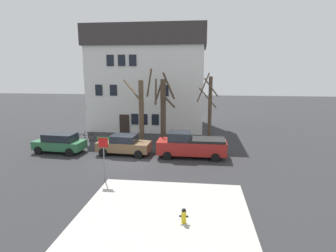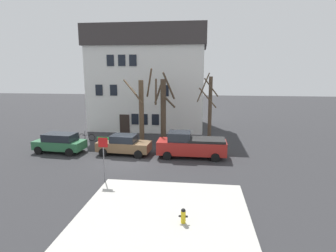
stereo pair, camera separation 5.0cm
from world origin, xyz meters
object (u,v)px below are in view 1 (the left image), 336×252
(pickup_truck_red, at_px, (191,145))
(building_main, at_px, (149,78))
(tree_bare_far, at_px, (209,108))
(tree_bare_mid, at_px, (163,108))
(car_green_wagon, at_px, (60,143))
(bicycle_leaning, at_px, (87,137))
(car_brown_sedan, at_px, (124,145))
(tree_bare_near, at_px, (141,109))
(fire_hydrant, at_px, (184,215))
(street_sign_pole, at_px, (104,151))

(pickup_truck_red, bearing_deg, building_main, 115.03)
(building_main, distance_m, tree_bare_far, 10.60)
(building_main, xyz_separation_m, tree_bare_far, (7.21, -7.32, -2.60))
(building_main, height_order, pickup_truck_red, building_main)
(building_main, height_order, tree_bare_mid, building_main)
(car_green_wagon, xyz_separation_m, bicycle_leaning, (0.65, 4.11, -0.50))
(tree_bare_mid, distance_m, car_brown_sedan, 6.09)
(tree_bare_near, xyz_separation_m, fire_hydrant, (4.99, -14.14, -2.85))
(street_sign_pole, bearing_deg, bicycle_leaning, 118.60)
(tree_bare_far, bearing_deg, car_green_wagon, -159.28)
(pickup_truck_red, bearing_deg, fire_hydrant, -89.67)
(tree_bare_near, distance_m, tree_bare_far, 6.53)
(tree_bare_far, height_order, car_green_wagon, tree_bare_far)
(tree_bare_near, distance_m, pickup_truck_red, 6.75)
(building_main, height_order, street_sign_pole, building_main)
(car_brown_sedan, relative_size, fire_hydrant, 6.42)
(car_brown_sedan, relative_size, street_sign_pole, 1.56)
(car_brown_sedan, distance_m, fire_hydrant, 11.74)
(building_main, distance_m, pickup_truck_red, 14.31)
(tree_bare_far, xyz_separation_m, bicycle_leaning, (-12.12, -0.72, -3.07))
(building_main, xyz_separation_m, street_sign_pole, (0.44, -17.86, -4.01))
(tree_bare_far, relative_size, fire_hydrant, 9.54)
(fire_hydrant, bearing_deg, car_brown_sedan, 118.83)
(tree_bare_mid, distance_m, car_green_wagon, 9.98)
(fire_hydrant, relative_size, bicycle_leaning, 0.40)
(tree_bare_near, bearing_deg, bicycle_leaning, 178.70)
(tree_bare_near, distance_m, car_green_wagon, 7.85)
(tree_bare_near, xyz_separation_m, car_green_wagon, (-6.30, -3.98, -2.47))
(tree_bare_mid, height_order, street_sign_pole, tree_bare_mid)
(car_brown_sedan, distance_m, bicycle_leaning, 6.40)
(tree_bare_far, bearing_deg, car_brown_sedan, -146.58)
(tree_bare_mid, distance_m, pickup_truck_red, 6.26)
(tree_bare_mid, height_order, fire_hydrant, tree_bare_mid)
(tree_bare_mid, distance_m, fire_hydrant, 15.71)
(tree_bare_far, height_order, pickup_truck_red, tree_bare_far)
(car_brown_sedan, distance_m, pickup_truck_red, 5.61)
(tree_bare_mid, relative_size, bicycle_leaning, 3.88)
(bicycle_leaning, bearing_deg, tree_bare_near, -1.30)
(tree_bare_near, height_order, street_sign_pole, tree_bare_near)
(pickup_truck_red, bearing_deg, tree_bare_near, 141.16)
(pickup_truck_red, xyz_separation_m, fire_hydrant, (0.06, -10.17, -0.52))
(tree_bare_near, relative_size, car_green_wagon, 1.64)
(fire_hydrant, xyz_separation_m, bicycle_leaning, (-10.64, 14.27, -0.12))
(tree_bare_far, distance_m, car_brown_sedan, 8.94)
(car_green_wagon, relative_size, fire_hydrant, 6.17)
(building_main, xyz_separation_m, car_green_wagon, (-5.56, -12.15, -5.17))
(car_green_wagon, distance_m, car_brown_sedan, 5.63)
(tree_bare_near, relative_size, car_brown_sedan, 1.58)
(tree_bare_mid, bearing_deg, tree_bare_near, -153.00)
(fire_hydrant, bearing_deg, street_sign_pole, 139.93)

